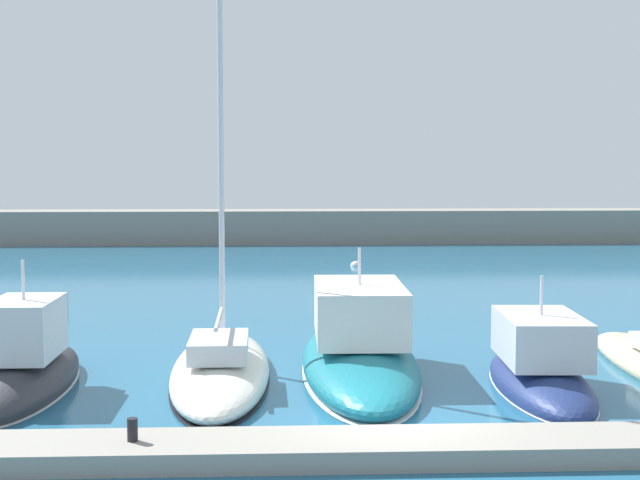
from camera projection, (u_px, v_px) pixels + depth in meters
ground_plane at (391, 434)px, 18.51m from camera, size 120.00×120.00×0.00m
dock_pier at (401, 448)px, 16.94m from camera, size 23.04×1.67×0.42m
breakwater_seawall at (314, 226)px, 61.05m from camera, size 108.00×3.06×2.28m
motorboat_charcoal_nearest at (29, 369)px, 21.83m from camera, size 1.96×6.53×3.75m
sailboat_ivory_second at (221, 367)px, 23.05m from camera, size 2.74×9.17×14.28m
motorboat_teal_third at (359, 350)px, 23.89m from camera, size 3.26×10.29×3.79m
motorboat_navy_fourth at (540, 371)px, 22.05m from camera, size 2.50×6.63×3.31m
mooring_buoy_white at (355, 266)px, 47.77m from camera, size 0.55×0.55×0.55m
dock_bollard at (132, 430)px, 16.68m from camera, size 0.20×0.20×0.44m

